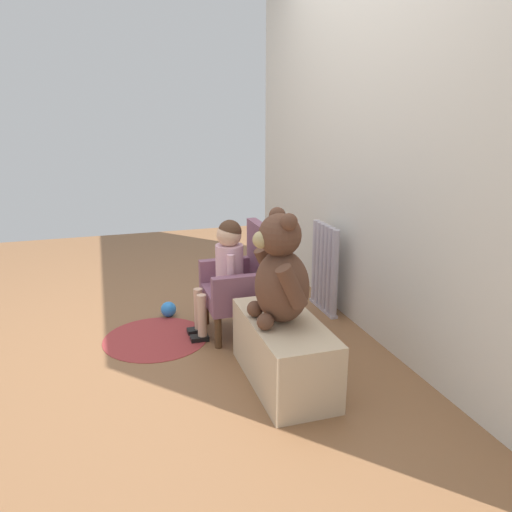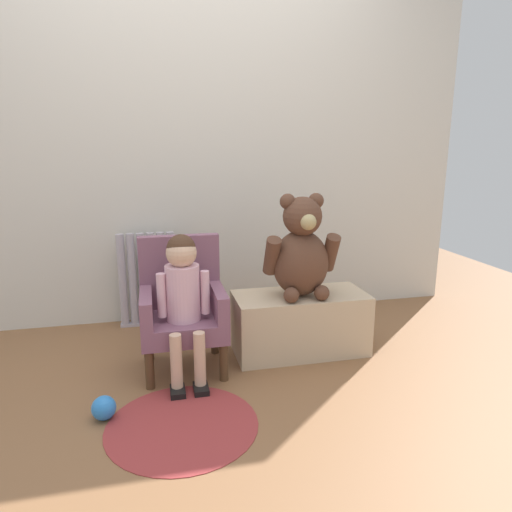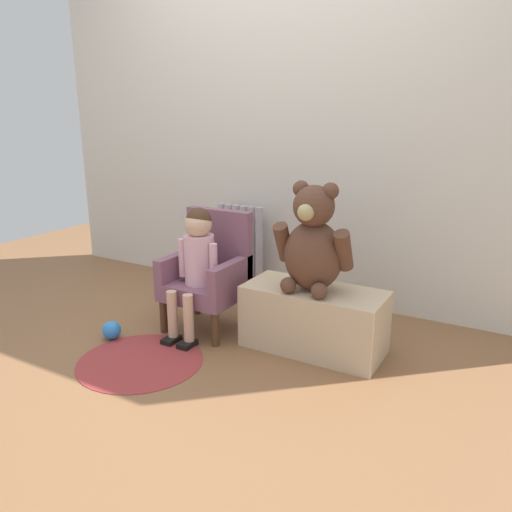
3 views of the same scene
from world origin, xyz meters
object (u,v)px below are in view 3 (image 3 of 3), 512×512
Objects in this scene: toy_ball at (112,330)px; low_bench at (314,319)px; child_armchair at (209,273)px; child_figure at (197,254)px; large_teddy_bear at (313,244)px; floor_rug at (140,361)px; radiator at (240,249)px.

low_bench is at bearing 23.64° from toy_ball.
child_armchair is at bearing 48.64° from toy_ball.
child_figure is 1.30× the size of large_teddy_bear.
floor_rug is 0.35m from toy_ball.
child_armchair reaches higher than radiator.
child_armchair is 0.67m from low_bench.
child_armchair is (0.18, -0.64, 0.03)m from radiator.
toy_ball is (-1.02, -0.43, -0.54)m from large_teddy_bear.
low_bench is 1.13m from toy_ball.
floor_rug is 6.15× the size of toy_ball.
low_bench is 0.42m from large_teddy_bear.
child_armchair is at bearing -177.81° from low_bench.
large_teddy_bear is at bearing 0.54° from child_armchair.
child_figure is (0.18, -0.75, 0.17)m from radiator.
radiator reaches higher than low_bench.
large_teddy_bear is at bearing 10.29° from child_figure.
child_figure reaches higher than toy_ball.
floor_rug is at bearing -140.83° from low_bench.
radiator is 5.88× the size of toy_ball.
large_teddy_bear is (-0.01, -0.02, 0.42)m from low_bench.
radiator is 1.09× the size of large_teddy_bear.
radiator is 0.66m from child_armchair.
child_figure is 1.14× the size of floor_rug.
child_armchair is at bearing -74.38° from radiator.
floor_rug is at bearing -21.17° from toy_ball.
large_teddy_bear is at bearing -114.99° from low_bench.
floor_rug is at bearing -96.76° from child_figure.
toy_ball is at bearing -100.54° from radiator.
low_bench is at bearing 2.19° from child_armchair.
large_teddy_bear is 1.23m from toy_ball.
large_teddy_bear reaches higher than floor_rug.
low_bench is 7.11× the size of toy_ball.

